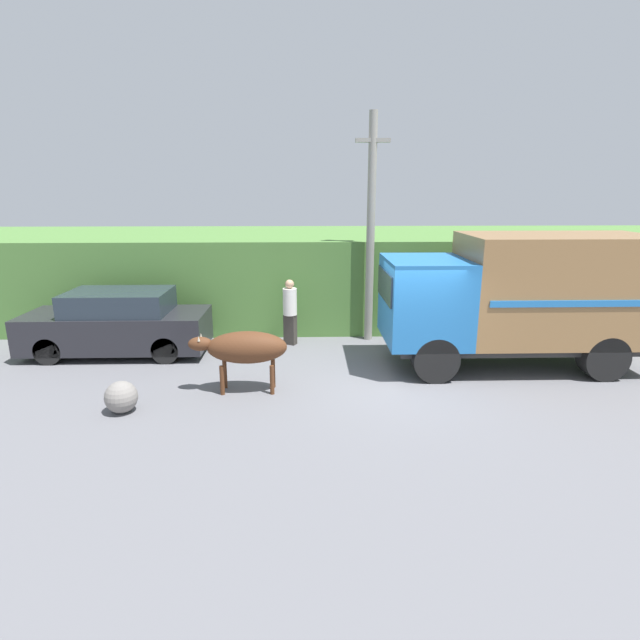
% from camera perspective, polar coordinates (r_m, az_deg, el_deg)
% --- Properties ---
extents(ground_plane, '(60.00, 60.00, 0.00)m').
position_cam_1_polar(ground_plane, '(11.25, 9.06, -6.85)').
color(ground_plane, slate).
extents(hillside_embankment, '(32.00, 6.18, 2.70)m').
position_cam_1_polar(hillside_embankment, '(17.12, 5.29, 5.41)').
color(hillside_embankment, '#4C7A38').
rests_on(hillside_embankment, ground_plane).
extents(cargo_truck, '(6.05, 2.26, 3.11)m').
position_cam_1_polar(cargo_truck, '(12.41, 21.95, 2.62)').
color(cargo_truck, '#2D2D2D').
rests_on(cargo_truck, ground_plane).
extents(brown_cow, '(2.02, 0.67, 1.29)m').
position_cam_1_polar(brown_cow, '(10.36, -8.63, -3.17)').
color(brown_cow, '#512D19').
rests_on(brown_cow, ground_plane).
extents(parked_suv, '(4.51, 1.75, 1.64)m').
position_cam_1_polar(parked_suv, '(13.64, -22.13, -0.42)').
color(parked_suv, '#232328').
rests_on(parked_suv, ground_plane).
extents(pedestrian_on_hill, '(0.51, 0.51, 1.78)m').
position_cam_1_polar(pedestrian_on_hill, '(13.42, -3.45, 1.23)').
color(pedestrian_on_hill, '#38332D').
rests_on(pedestrian_on_hill, ground_plane).
extents(utility_pole, '(0.90, 0.22, 6.04)m').
position_cam_1_polar(utility_pole, '(13.60, 5.82, 10.58)').
color(utility_pole, gray).
rests_on(utility_pole, ground_plane).
extents(roadside_rock, '(0.61, 0.61, 0.61)m').
position_cam_1_polar(roadside_rock, '(10.23, -21.77, -8.17)').
color(roadside_rock, gray).
rests_on(roadside_rock, ground_plane).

